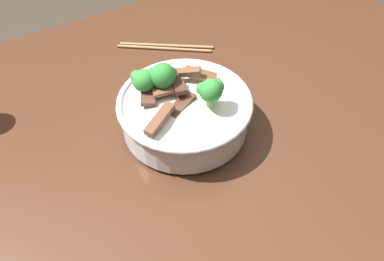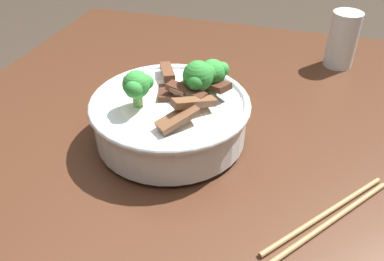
{
  "view_description": "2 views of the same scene",
  "coord_description": "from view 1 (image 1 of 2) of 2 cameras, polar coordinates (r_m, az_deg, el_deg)",
  "views": [
    {
      "loc": [
        -0.37,
        -0.47,
        1.36
      ],
      "look_at": [
        -0.11,
        -0.07,
        0.85
      ],
      "focal_mm": 35.92,
      "sensor_mm": 36.0,
      "label": 1
    },
    {
      "loc": [
        0.39,
        0.15,
        1.22
      ],
      "look_at": [
        -0.1,
        0.0,
        0.84
      ],
      "focal_mm": 37.71,
      "sensor_mm": 36.0,
      "label": 2
    }
  ],
  "objects": [
    {
      "name": "rice_bowl",
      "position": [
        0.71,
        -1.19,
        3.2
      ],
      "size": [
        0.25,
        0.25,
        0.14
      ],
      "color": "silver",
      "rests_on": "dining_table"
    },
    {
      "name": "chopsticks_pair",
      "position": [
        0.95,
        -3.86,
        12.3
      ],
      "size": [
        0.19,
        0.15,
        0.01
      ],
      "color": "#9E7A4C",
      "rests_on": "dining_table"
    },
    {
      "name": "dining_table",
      "position": [
        0.9,
        3.22,
        -1.66
      ],
      "size": [
        1.24,
        0.91,
        0.82
      ],
      "color": "#472819",
      "rests_on": "ground"
    }
  ]
}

